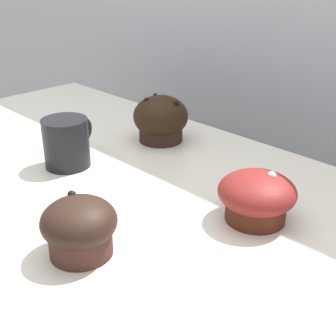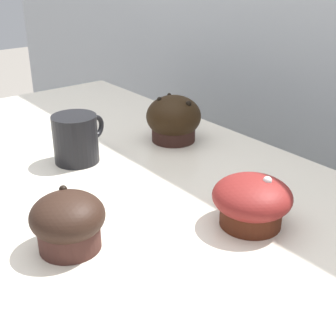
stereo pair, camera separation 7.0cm
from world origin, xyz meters
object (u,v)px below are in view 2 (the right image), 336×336
(muffin_front_center, at_px, (252,201))
(muffin_back_right, at_px, (68,222))
(coffee_cup, at_px, (76,137))
(muffin_back_left, at_px, (174,120))

(muffin_front_center, relative_size, muffin_back_right, 1.16)
(muffin_back_right, relative_size, coffee_cup, 0.82)
(muffin_front_center, xyz_separation_m, muffin_back_left, (-0.31, 0.11, 0.01))
(muffin_back_left, height_order, muffin_back_right, muffin_back_left)
(muffin_back_right, bearing_deg, muffin_back_left, 121.74)
(muffin_back_right, distance_m, coffee_cup, 0.27)
(coffee_cup, bearing_deg, muffin_front_center, 13.94)
(muffin_front_center, relative_size, muffin_back_left, 1.01)
(muffin_front_center, xyz_separation_m, muffin_back_right, (-0.10, -0.22, 0.00))
(muffin_front_center, bearing_deg, muffin_back_right, -114.97)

